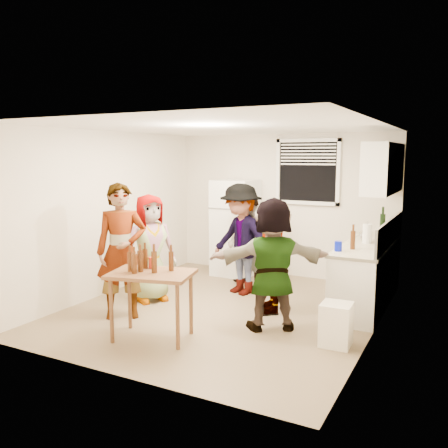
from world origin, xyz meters
The scene contains 23 objects.
room centered at (0.00, 0.00, 0.00)m, with size 4.00×4.50×2.50m, color silver, non-canonical shape.
window centered at (0.45, 2.21, 1.85)m, with size 1.12×0.10×1.06m, color white, non-canonical shape.
refrigerator centered at (-0.75, 1.88, 0.85)m, with size 0.70×0.70×1.70m, color white.
counter_lower centered at (1.70, 1.15, 0.43)m, with size 0.60×2.20×0.86m, color white.
countertop centered at (1.70, 1.15, 0.88)m, with size 0.64×2.22×0.04m, color beige.
backsplash centered at (1.99, 1.15, 1.08)m, with size 0.03×2.20×0.36m, color #B4AFA5.
upper_cabinets centered at (1.83, 1.35, 1.95)m, with size 0.34×1.60×0.70m, color white.
kettle centered at (1.65, 1.23, 0.90)m, with size 0.22×0.19×0.19m, color silver, non-canonical shape.
paper_towel centered at (1.68, 1.14, 0.90)m, with size 0.12×0.12×0.27m, color white.
wine_bottle centered at (1.75, 1.99, 0.90)m, with size 0.08×0.08×0.33m, color black.
beer_bottle_counter centered at (1.60, 0.59, 0.90)m, with size 0.06×0.06×0.25m, color #47230C.
blue_cup centered at (1.46, 0.38, 0.90)m, with size 0.10×0.10×0.13m, color #0714BC.
picture_frame centered at (1.92, 1.84, 0.97)m, with size 0.02×0.17×0.14m, color #E7D14A.
trash_bin centered at (1.69, -0.53, 0.25)m, with size 0.33×0.33×0.49m, color white.
serving_table centered at (-0.27, -1.31, 0.00)m, with size 0.94×0.63×0.79m, color brown, non-canonical shape.
beer_bottle_table centered at (-0.23, -1.30, 0.79)m, with size 0.06×0.06×0.25m, color #47230C.
red_cup centered at (-0.38, -1.13, 0.79)m, with size 0.10×0.10×0.13m, color #B72917.
guest_grey centered at (-1.17, -0.10, 0.00)m, with size 0.77×1.58×0.50m, color gray.
guest_stripe centered at (-1.06, -0.87, 0.00)m, with size 0.65×1.78×0.43m, color #141933.
guest_back_left centered at (-0.17, 1.14, 0.00)m, with size 0.75×1.55×0.59m, color brown.
guest_back_right centered at (-0.15, 0.83, 0.00)m, with size 1.10×1.71×0.63m, color #3A3A3E.
guest_black centered at (0.60, 0.22, 0.00)m, with size 0.92×1.56×0.38m, color black.
guest_orange centered at (0.85, -0.37, 0.00)m, with size 1.52×1.64×0.48m, color #BB7D37.
Camera 1 is at (2.92, -5.64, 2.13)m, focal length 38.00 mm.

